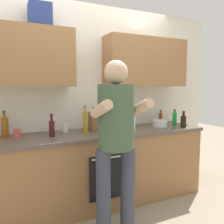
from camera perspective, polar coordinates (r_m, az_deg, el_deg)
The scene contains 17 objects.
ground_plane at distance 3.16m, azimuth -3.78°, elevation -21.13°, with size 12.00×12.00×0.00m, color gray.
back_wall_unit at distance 3.06m, azimuth -5.91°, elevation 7.06°, with size 4.00×0.38×2.50m.
counter at distance 2.98m, azimuth -3.83°, elevation -13.42°, with size 2.84×0.67×0.90m.
person_standing at distance 2.23m, azimuth 0.98°, elevation -5.52°, with size 0.49×0.45×1.69m.
bottle_vinegar at distance 3.56m, azimuth 11.59°, elevation -1.43°, with size 0.05×0.05×0.20m.
bottle_hotsauce at distance 3.22m, azimuth 2.13°, elevation -1.41°, with size 0.07×0.07×0.29m.
bottle_wine at distance 2.69m, azimuth -14.29°, elevation -3.68°, with size 0.06×0.06×0.25m.
bottle_soda at distance 3.42m, azimuth 14.80°, elevation -1.60°, with size 0.06×0.06×0.23m.
bottle_soy at distance 3.33m, azimuth 16.80°, elevation -2.09°, with size 0.07×0.07×0.22m.
bottle_syrup at distance 2.84m, azimuth -24.40°, elevation -3.27°, with size 0.08×0.08×0.29m.
bottle_oil at distance 2.75m, azimuth -6.46°, elevation -2.54°, with size 0.05×0.05×0.33m.
cup_ceramic at distance 2.73m, azimuth -21.82°, elevation -4.88°, with size 0.08×0.08×0.10m, color #BF4C47.
cup_tea at distance 3.26m, azimuth 4.83°, elevation -2.78°, with size 0.08×0.08×0.09m, color #33598C.
cup_coffee at distance 2.95m, azimuth -11.23°, elevation -3.73°, with size 0.08×0.08×0.10m, color white.
mixing_bowl at distance 3.33m, azimuth 11.47°, elevation -2.66°, with size 0.21×0.21×0.09m, color silver.
knife_block at distance 2.95m, azimuth -4.40°, elevation -2.30°, with size 0.10×0.14×0.29m.
grocery_bag_produce at distance 3.02m, azimuth 3.75°, elevation -2.61°, with size 0.16×0.16×0.18m, color silver.
Camera 1 is at (-1.04, -2.61, 1.46)m, focal length 38.00 mm.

